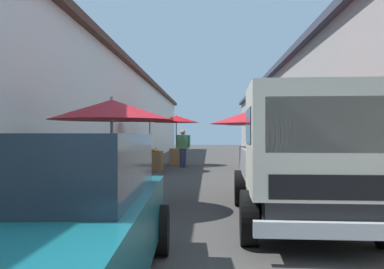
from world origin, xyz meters
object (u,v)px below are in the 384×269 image
(fruit_stall_near_right, at_px, (151,128))
(fruit_stall_mid_lane, at_px, (265,124))
(fruit_stall_far_right, at_px, (177,129))
(hatchback_car, at_px, (53,214))
(vendor_by_crates, at_px, (258,150))
(vendor_in_shade, at_px, (183,146))
(plastic_stool, at_px, (118,181))
(delivery_truck, at_px, (307,162))
(fruit_stall_far_left, at_px, (250,126))
(fruit_stall_near_left, at_px, (114,123))
(parked_scooter, at_px, (123,170))

(fruit_stall_near_right, bearing_deg, fruit_stall_mid_lane, -152.35)
(fruit_stall_far_right, bearing_deg, fruit_stall_near_right, 166.19)
(hatchback_car, bearing_deg, vendor_by_crates, -17.01)
(fruit_stall_mid_lane, relative_size, vendor_in_shade, 1.54)
(vendor_in_shade, relative_size, plastic_stool, 3.84)
(plastic_stool, bearing_deg, vendor_by_crates, -49.52)
(vendor_in_shade, bearing_deg, plastic_stool, 172.64)
(delivery_truck, height_order, vendor_by_crates, delivery_truck)
(delivery_truck, relative_size, plastic_stool, 11.45)
(fruit_stall_far_left, xyz_separation_m, plastic_stool, (-7.89, 3.98, -1.50))
(hatchback_car, xyz_separation_m, vendor_in_shade, (14.64, -0.23, 0.23))
(fruit_stall_far_left, xyz_separation_m, hatchback_car, (-14.24, 3.15, -1.09))
(fruit_stall_mid_lane, xyz_separation_m, delivery_truck, (-3.51, -0.13, -0.66))
(fruit_stall_mid_lane, xyz_separation_m, plastic_stool, (0.37, 3.51, -1.37))
(fruit_stall_near_right, relative_size, vendor_by_crates, 1.43)
(fruit_stall_near_left, height_order, vendor_by_crates, fruit_stall_near_left)
(hatchback_car, xyz_separation_m, vendor_by_crates, (9.56, -2.93, 0.23))
(fruit_stall_near_right, height_order, delivery_truck, fruit_stall_near_right)
(fruit_stall_mid_lane, bearing_deg, fruit_stall_near_left, 118.14)
(vendor_by_crates, bearing_deg, hatchback_car, 162.99)
(hatchback_car, bearing_deg, vendor_in_shade, -0.91)
(fruit_stall_far_right, distance_m, parked_scooter, 8.32)
(fruit_stall_far_left, xyz_separation_m, fruit_stall_near_right, (-1.32, 4.11, -0.12))
(delivery_truck, xyz_separation_m, plastic_stool, (3.88, 3.64, -0.71))
(fruit_stall_near_right, bearing_deg, parked_scooter, 179.18)
(fruit_stall_near_right, xyz_separation_m, delivery_truck, (-10.45, -3.77, -0.67))
(fruit_stall_near_left, relative_size, vendor_by_crates, 1.45)
(fruit_stall_far_left, relative_size, fruit_stall_far_right, 0.98)
(hatchback_car, bearing_deg, parked_scooter, 7.38)
(fruit_stall_far_right, bearing_deg, vendor_in_shade, -165.40)
(delivery_truck, bearing_deg, vendor_by_crates, -1.01)
(fruit_stall_near_left, distance_m, delivery_truck, 3.79)
(fruit_stall_far_left, height_order, parked_scooter, fruit_stall_far_left)
(delivery_truck, height_order, vendor_in_shade, delivery_truck)
(fruit_stall_far_right, relative_size, hatchback_car, 0.61)
(fruit_stall_far_right, distance_m, hatchback_car, 16.20)
(fruit_stall_far_right, relative_size, vendor_in_shade, 1.46)
(fruit_stall_mid_lane, height_order, plastic_stool, fruit_stall_mid_lane)
(fruit_stall_far_right, height_order, vendor_in_shade, fruit_stall_far_right)
(fruit_stall_mid_lane, xyz_separation_m, fruit_stall_near_left, (-1.67, 3.12, -0.02))
(vendor_by_crates, height_order, vendor_in_shade, vendor_in_shade)
(vendor_in_shade, height_order, plastic_stool, vendor_in_shade)
(fruit_stall_near_left, relative_size, plastic_stool, 5.54)
(fruit_stall_far_left, xyz_separation_m, fruit_stall_near_left, (-9.93, 3.60, -0.16))
(fruit_stall_mid_lane, distance_m, parked_scooter, 4.40)
(fruit_stall_near_right, distance_m, vendor_in_shade, 2.22)
(plastic_stool, bearing_deg, fruit_stall_mid_lane, -96.05)
(hatchback_car, distance_m, delivery_truck, 3.74)
(parked_scooter, xyz_separation_m, plastic_stool, (-1.64, -0.20, -0.12))
(fruit_stall_far_right, xyz_separation_m, hatchback_car, (-16.17, -0.17, -1.00))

